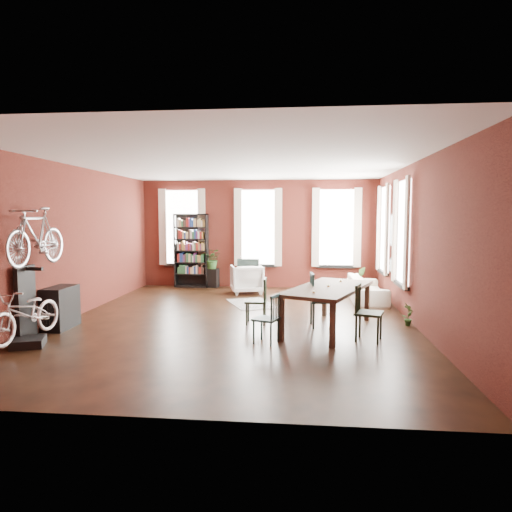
# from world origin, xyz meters

# --- Properties ---
(room) EXTENTS (9.00, 9.04, 3.22)m
(room) POSITION_xyz_m (0.25, 0.62, 2.14)
(room) COLOR black
(room) RESTS_ON ground
(dining_table) EXTENTS (1.91, 2.63, 0.82)m
(dining_table) POSITION_xyz_m (1.80, -0.51, 0.41)
(dining_table) COLOR #4D3B2E
(dining_table) RESTS_ON ground
(dining_chair_a) EXTENTS (0.49, 0.49, 0.83)m
(dining_chair_a) POSITION_xyz_m (0.71, -1.52, 0.42)
(dining_chair_a) COLOR #1A393A
(dining_chair_a) RESTS_ON ground
(dining_chair_b) EXTENTS (0.42, 0.42, 0.91)m
(dining_chair_b) POSITION_xyz_m (0.40, -0.16, 0.45)
(dining_chair_b) COLOR black
(dining_chair_b) RESTS_ON ground
(dining_chair_c) EXTENTS (0.56, 0.56, 0.97)m
(dining_chair_c) POSITION_xyz_m (2.45, -1.21, 0.48)
(dining_chair_c) COLOR black
(dining_chair_c) RESTS_ON ground
(dining_chair_d) EXTENTS (0.52, 0.52, 1.04)m
(dining_chair_d) POSITION_xyz_m (1.70, -0.28, 0.52)
(dining_chair_d) COLOR #1B3A3C
(dining_chair_d) RESTS_ON ground
(bookshelf) EXTENTS (1.00, 0.32, 2.20)m
(bookshelf) POSITION_xyz_m (-2.00, 4.30, 1.10)
(bookshelf) COLOR black
(bookshelf) RESTS_ON ground
(white_armchair) EXTENTS (1.02, 0.98, 0.87)m
(white_armchair) POSITION_xyz_m (-0.22, 3.40, 0.43)
(white_armchair) COLOR silver
(white_armchair) RESTS_ON ground
(cream_sofa) EXTENTS (0.61, 2.08, 0.81)m
(cream_sofa) POSITION_xyz_m (2.95, 2.60, 0.41)
(cream_sofa) COLOR beige
(cream_sofa) RESTS_ON ground
(striped_rug) EXTENTS (1.44, 1.72, 0.01)m
(striped_rug) POSITION_xyz_m (0.09, 1.85, 0.01)
(striped_rug) COLOR black
(striped_rug) RESTS_ON ground
(bike_trainer) EXTENTS (0.63, 0.63, 0.14)m
(bike_trainer) POSITION_xyz_m (-3.18, -2.12, 0.07)
(bike_trainer) COLOR black
(bike_trainer) RESTS_ON ground
(bike_wall_rack) EXTENTS (0.16, 0.60, 1.30)m
(bike_wall_rack) POSITION_xyz_m (-3.40, -1.80, 0.65)
(bike_wall_rack) COLOR black
(bike_wall_rack) RESTS_ON ground
(console_table) EXTENTS (0.40, 0.80, 0.80)m
(console_table) POSITION_xyz_m (-3.28, -0.90, 0.40)
(console_table) COLOR black
(console_table) RESTS_ON ground
(plant_stand) EXTENTS (0.32, 0.32, 0.56)m
(plant_stand) POSITION_xyz_m (-1.33, 4.30, 0.28)
(plant_stand) COLOR black
(plant_stand) RESTS_ON ground
(plant_by_sofa) EXTENTS (0.61, 0.82, 0.33)m
(plant_by_sofa) POSITION_xyz_m (2.87, 3.71, 0.16)
(plant_by_sofa) COLOR #2F5622
(plant_by_sofa) RESTS_ON ground
(plant_small) EXTENTS (0.50, 0.47, 0.16)m
(plant_small) POSITION_xyz_m (3.37, -0.06, 0.08)
(plant_small) COLOR #2A5622
(plant_small) RESTS_ON ground
(bicycle_floor) EXTENTS (0.64, 0.90, 1.62)m
(bicycle_floor) POSITION_xyz_m (-3.16, -2.15, 0.95)
(bicycle_floor) COLOR silver
(bicycle_floor) RESTS_ON bike_trainer
(bicycle_hung) EXTENTS (0.47, 1.00, 1.66)m
(bicycle_hung) POSITION_xyz_m (-3.15, -1.80, 2.13)
(bicycle_hung) COLOR #A5A8AD
(bicycle_hung) RESTS_ON bike_wall_rack
(plant_on_stand) EXTENTS (0.58, 0.64, 0.47)m
(plant_on_stand) POSITION_xyz_m (-1.35, 4.26, 0.80)
(plant_on_stand) COLOR #295421
(plant_on_stand) RESTS_ON plant_stand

